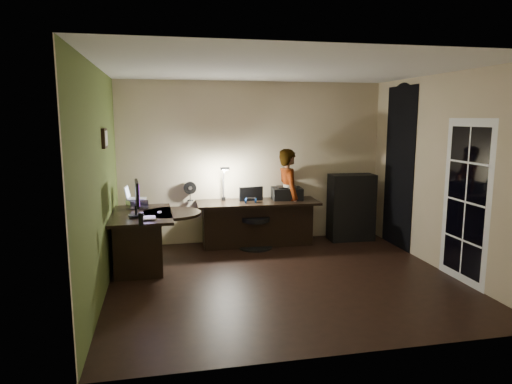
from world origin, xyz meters
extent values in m
cube|color=black|center=(0.00, 0.00, -0.01)|extent=(4.50, 4.00, 0.01)
cube|color=silver|center=(0.00, 0.00, 2.71)|extent=(4.50, 4.00, 0.01)
cube|color=#C2AF8A|center=(0.00, 2.00, 1.35)|extent=(4.50, 0.01, 2.70)
cube|color=#C2AF8A|center=(0.00, -2.00, 1.35)|extent=(4.50, 0.01, 2.70)
cube|color=#C2AF8A|center=(-2.25, 0.00, 1.35)|extent=(0.01, 4.00, 2.70)
cube|color=#C2AF8A|center=(2.25, 0.00, 1.35)|extent=(0.01, 4.00, 2.70)
cube|color=#475924|center=(-2.24, 0.00, 1.35)|extent=(0.00, 4.00, 2.70)
cube|color=black|center=(2.24, 1.15, 1.30)|extent=(0.01, 0.90, 2.60)
cube|color=white|center=(2.24, -0.55, 1.05)|extent=(0.02, 0.92, 2.10)
cube|color=black|center=(-2.22, 0.45, 1.85)|extent=(0.04, 0.30, 0.25)
cube|color=black|center=(-1.83, 0.87, 0.39)|extent=(0.87, 1.38, 0.78)
cube|color=black|center=(0.00, 1.63, 0.37)|extent=(2.01, 0.75, 0.75)
cube|color=black|center=(1.66, 1.66, 0.57)|extent=(0.78, 0.41, 1.15)
cube|color=silver|center=(-1.90, 1.27, 0.85)|extent=(0.33, 0.31, 0.11)
cube|color=silver|center=(-1.90, 1.27, 1.01)|extent=(0.31, 0.29, 0.19)
cube|color=black|center=(-1.88, 0.65, 0.97)|extent=(0.15, 0.53, 0.34)
ellipsoid|color=silver|center=(-1.58, 0.74, 0.82)|extent=(0.07, 0.10, 0.03)
cube|color=black|center=(-1.77, 1.15, 0.80)|extent=(0.07, 0.14, 0.01)
cube|color=black|center=(-1.80, 0.48, 0.80)|extent=(0.01, 0.15, 0.01)
cylinder|color=black|center=(-1.80, 0.06, 0.88)|extent=(0.07, 0.07, 0.16)
cube|color=silver|center=(-1.71, 0.47, 0.80)|extent=(0.16, 0.22, 0.01)
cube|color=black|center=(-1.08, 1.92, 0.90)|extent=(0.21, 0.12, 0.32)
cube|color=navy|center=(-0.14, 1.52, 0.79)|extent=(0.22, 0.14, 0.10)
cube|color=black|center=(0.53, 1.73, 0.85)|extent=(0.52, 0.42, 0.22)
cube|color=black|center=(-0.54, 1.83, 1.05)|extent=(0.19, 0.29, 0.61)
cube|color=black|center=(-0.07, 1.49, 0.49)|extent=(0.61, 0.61, 0.98)
imported|color=#D8A88C|center=(0.54, 1.72, 0.80)|extent=(0.41, 0.59, 1.59)
camera|label=1|loc=(-1.53, -5.56, 2.11)|focal=32.00mm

